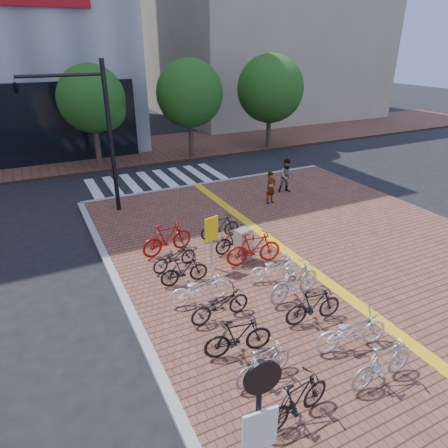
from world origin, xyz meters
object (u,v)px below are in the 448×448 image
bike_4 (199,288)px  bike_12 (275,267)px  bike_15 (220,227)px  bike_8 (383,363)px  bike_10 (314,306)px  bike_3 (220,304)px  notice_sign (259,421)px  bike_5 (184,270)px  bike_6 (174,257)px  bike_1 (264,363)px  utility_box (243,245)px  traffic_light_pole (70,113)px  bike_0 (297,400)px  bike_14 (235,239)px  pedestrian_b (287,176)px  bike_7 (167,238)px  bike_13 (254,248)px  bike_11 (295,281)px  bike_2 (238,337)px  pedestrian_a (271,188)px  yellow_sign (212,234)px  bike_9 (352,330)px

bike_4 → bike_12: bearing=-84.8°
bike_15 → bike_8: bearing=179.9°
bike_12 → bike_10: bearing=-177.3°
bike_3 → notice_sign: size_ratio=0.57×
bike_5 → bike_6: size_ratio=0.95×
bike_1 → bike_10: bearing=-70.1°
bike_5 → utility_box: 2.40m
bike_4 → traffic_light_pole: traffic_light_pole is taller
utility_box → bike_0: bearing=-109.6°
bike_14 → pedestrian_b: (5.32, 4.48, 0.35)m
bike_6 → bike_7: bearing=-19.5°
bike_14 → bike_13: bearing=-176.6°
bike_5 → bike_15: bike_15 is taller
bike_12 → bike_13: bike_13 is taller
bike_6 → bike_10: size_ratio=0.96×
bike_14 → bike_6: bearing=89.1°
bike_10 → bike_11: bearing=-3.5°
bike_7 → bike_11: bearing=-159.5°
bike_13 → traffic_light_pole: bearing=41.7°
bike_10 → pedestrian_b: pedestrian_b is taller
bike_14 → bike_4: bearing=129.1°
bike_3 → traffic_light_pole: size_ratio=0.28×
bike_5 → bike_2: bearing=-176.1°
pedestrian_b → pedestrian_a: bearing=-132.3°
bike_2 → bike_3: bearing=1.5°
bike_12 → bike_3: bearing=120.9°
bike_5 → bike_15: 3.39m
utility_box → bike_3: bearing=-129.7°
pedestrian_b → utility_box: 7.48m
bike_2 → bike_3: bike_2 is taller
bike_12 → bike_7: bearing=45.4°
bike_2 → notice_sign: notice_sign is taller
bike_3 → pedestrian_b: (7.52, 7.74, 0.38)m
bike_0 → bike_12: 5.22m
pedestrian_a → bike_15: bearing=-161.3°
bike_3 → bike_15: 4.99m
bike_6 → bike_11: size_ratio=0.85×
pedestrian_b → notice_sign: (-9.15, -12.38, 1.10)m
pedestrian_a → yellow_sign: bearing=-152.5°
bike_3 → bike_10: 2.52m
bike_15 → bike_0: bearing=164.1°
bike_2 → yellow_sign: yellow_sign is taller
bike_9 → bike_10: bearing=17.5°
bike_5 → traffic_light_pole: (-1.93, 7.05, 3.96)m
bike_2 → bike_5: (-0.02, 3.52, -0.05)m
bike_9 → bike_12: bearing=8.6°
bike_5 → bike_11: (2.62, -2.19, 0.11)m
bike_6 → bike_15: bike_15 is taller
pedestrian_a → bike_1: bearing=-136.2°
bike_3 → bike_9: bearing=-139.4°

